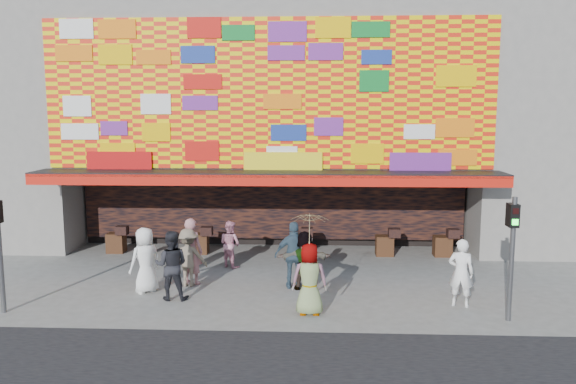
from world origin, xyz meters
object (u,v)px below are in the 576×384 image
at_px(ped_g, 310,279).
at_px(ped_a, 145,260).
at_px(ped_d, 188,257).
at_px(ped_h, 461,273).
at_px(ped_b, 191,251).
at_px(ped_c, 171,265).
at_px(ped_i, 230,244).
at_px(signal_right, 512,245).
at_px(parasol, 310,230).
at_px(ped_e, 294,255).
at_px(ped_f, 305,260).

bearing_deg(ped_g, ped_a, -20.35).
xyz_separation_m(ped_d, ped_h, (7.36, -1.38, 0.05)).
bearing_deg(ped_a, ped_b, 173.92).
distance_m(ped_c, ped_g, 3.81).
relative_size(ped_a, ped_i, 1.21).
bearing_deg(ped_b, ped_a, 57.03).
relative_size(signal_right, parasol, 1.68).
height_order(ped_a, ped_b, ped_b).
bearing_deg(ped_e, ped_b, -11.23).
xyz_separation_m(signal_right, ped_b, (-8.22, 2.58, -0.89)).
bearing_deg(parasol, ped_d, 148.28).
distance_m(ped_b, ped_e, 3.02).
distance_m(ped_h, ped_i, 7.31).
bearing_deg(ped_i, ped_g, 155.96).
height_order(ped_d, ped_f, ped_f).
bearing_deg(ped_a, ped_d, 167.19).
height_order(ped_c, ped_i, ped_c).
distance_m(ped_d, ped_h, 7.49).
bearing_deg(signal_right, ped_e, 156.24).
xyz_separation_m(signal_right, ped_g, (-4.77, 0.20, -0.97)).
relative_size(ped_d, ped_g, 0.93).
bearing_deg(ped_h, ped_b, 6.44).
height_order(ped_b, ped_f, ped_b).
height_order(ped_g, ped_h, ped_g).
xyz_separation_m(ped_a, ped_e, (4.10, 0.57, 0.04)).
height_order(ped_b, parasol, parasol).
distance_m(signal_right, ped_g, 4.87).
bearing_deg(signal_right, ped_b, 162.59).
distance_m(signal_right, ped_c, 8.58).
bearing_deg(parasol, ped_b, 145.40).
height_order(ped_f, ped_g, ped_g).
height_order(ped_c, ped_g, ped_c).
xyz_separation_m(ped_d, ped_f, (3.34, -0.14, 0.00)).
height_order(ped_a, ped_f, ped_a).
bearing_deg(ped_f, ped_a, 3.33).
height_order(ped_a, ped_i, ped_a).
bearing_deg(ped_h, ped_i, -9.18).
bearing_deg(ped_a, ped_h, 130.82).
relative_size(ped_e, ped_i, 1.27).
height_order(signal_right, ped_d, signal_right).
bearing_deg(ped_b, ped_e, -166.35).
bearing_deg(parasol, ped_g, 0.00).
xyz_separation_m(ped_h, parasol, (-3.87, -0.77, 1.23)).
bearing_deg(ped_f, ped_e, -18.03).
bearing_deg(parasol, ped_a, 161.48).
height_order(ped_f, parasol, parasol).
bearing_deg(ped_c, ped_e, -161.73).
xyz_separation_m(ped_e, ped_i, (-2.15, 2.11, -0.20)).
xyz_separation_m(signal_right, ped_i, (-7.36, 4.41, -1.11)).
bearing_deg(ped_d, ped_e, 172.31).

